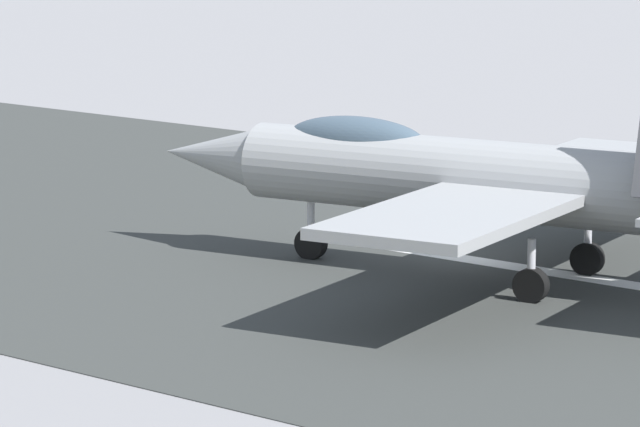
{
  "coord_description": "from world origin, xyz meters",
  "views": [
    {
      "loc": [
        -24.9,
        36.77,
        9.37
      ],
      "look_at": [
        -0.26,
        6.72,
        2.2
      ],
      "focal_mm": 107.74,
      "sensor_mm": 36.0,
      "label": 1
    }
  ],
  "objects": [
    {
      "name": "runway_strip",
      "position": [
        -0.02,
        0.0,
        0.01
      ],
      "size": [
        240.0,
        26.0,
        0.02
      ],
      "color": "#343634",
      "rests_on": "ground"
    },
    {
      "name": "fighter_jet",
      "position": [
        -0.98,
        1.5,
        2.37
      ],
      "size": [
        16.6,
        14.62,
        5.57
      ],
      "color": "gray",
      "rests_on": "ground"
    },
    {
      "name": "ground_plane",
      "position": [
        0.0,
        0.0,
        0.0
      ],
      "size": [
        400.0,
        400.0,
        0.0
      ],
      "primitive_type": "plane",
      "color": "gray"
    }
  ]
}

